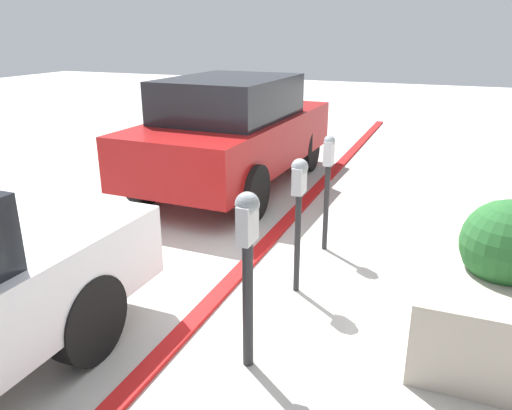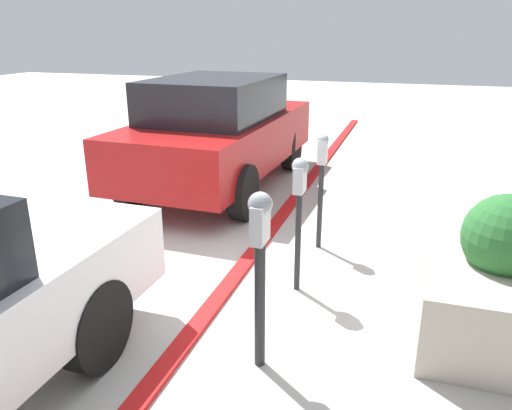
% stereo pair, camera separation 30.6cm
% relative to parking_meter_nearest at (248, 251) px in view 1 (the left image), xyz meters
% --- Properties ---
extents(ground_plane, '(40.00, 40.00, 0.00)m').
position_rel_parking_meter_nearest_xyz_m(ground_plane, '(1.16, 0.56, -0.93)').
color(ground_plane, beige).
extents(curb_strip, '(19.00, 0.16, 0.04)m').
position_rel_parking_meter_nearest_xyz_m(curb_strip, '(1.16, 0.64, -0.91)').
color(curb_strip, red).
rests_on(curb_strip, ground_plane).
extents(parking_meter_nearest, '(0.20, 0.17, 1.35)m').
position_rel_parking_meter_nearest_xyz_m(parking_meter_nearest, '(0.00, 0.00, 0.00)').
color(parking_meter_nearest, '#232326').
rests_on(parking_meter_nearest, ground_plane).
extents(parking_meter_second, '(0.18, 0.15, 1.30)m').
position_rel_parking_meter_nearest_xyz_m(parking_meter_second, '(1.20, 0.00, 0.03)').
color(parking_meter_second, '#232326').
rests_on(parking_meter_second, ground_plane).
extents(parking_meter_middle, '(0.14, 0.12, 1.31)m').
position_rel_parking_meter_nearest_xyz_m(parking_meter_middle, '(2.23, -0.01, -0.02)').
color(parking_meter_middle, '#232326').
rests_on(parking_meter_middle, ground_plane).
extents(planter_box, '(1.56, 1.17, 1.20)m').
position_rel_parking_meter_nearest_xyz_m(planter_box, '(0.96, -1.69, -0.50)').
color(planter_box, '#B2A899').
rests_on(planter_box, ground_plane).
extents(parked_car_middle, '(4.24, 1.93, 1.70)m').
position_rel_parking_meter_nearest_xyz_m(parked_car_middle, '(4.07, 1.94, -0.04)').
color(parked_car_middle, maroon).
rests_on(parked_car_middle, ground_plane).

